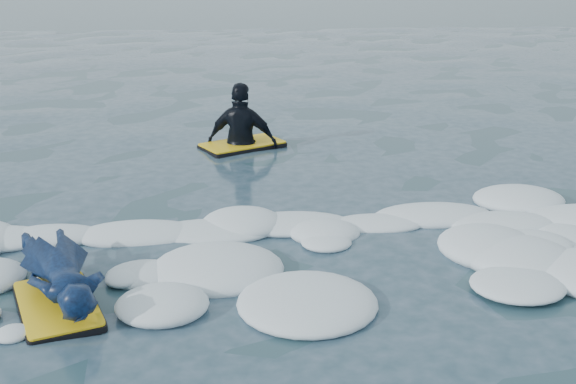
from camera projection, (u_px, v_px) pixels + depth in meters
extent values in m
plane|color=#19313C|center=(170.00, 294.00, 6.41)|extent=(120.00, 120.00, 0.00)
cube|color=black|center=(58.00, 307.00, 6.11)|extent=(1.00, 1.28, 0.06)
cube|color=yellow|center=(57.00, 303.00, 6.10)|extent=(0.96, 1.25, 0.02)
imported|color=navy|center=(62.00, 271.00, 6.27)|extent=(1.24, 1.81, 0.41)
cube|color=black|center=(242.00, 146.00, 10.98)|extent=(1.41, 1.20, 0.06)
cube|color=yellow|center=(242.00, 143.00, 10.96)|extent=(1.38, 1.16, 0.02)
imported|color=black|center=(242.00, 144.00, 10.97)|extent=(1.17, 0.72, 1.86)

